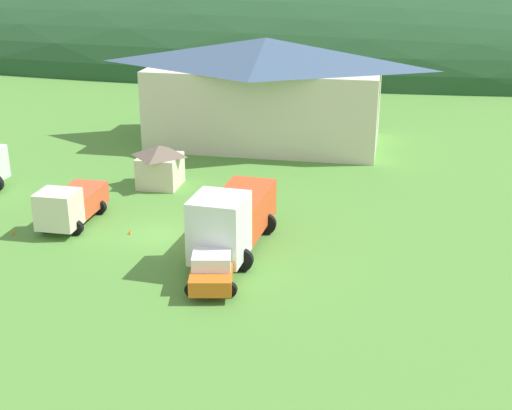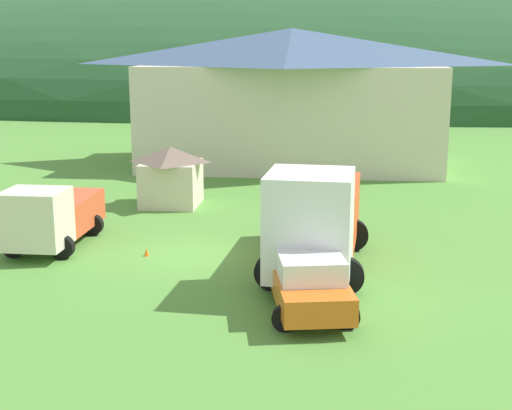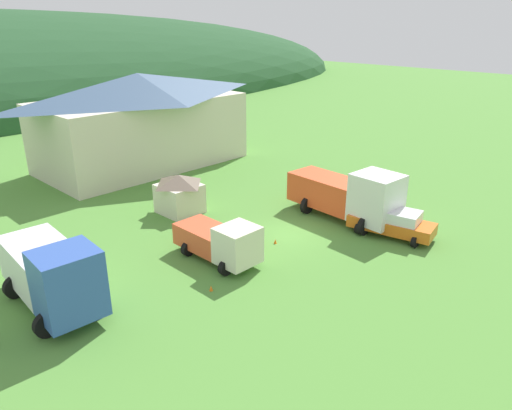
# 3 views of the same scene
# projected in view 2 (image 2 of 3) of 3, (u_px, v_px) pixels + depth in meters

# --- Properties ---
(ground_plane) EXTENTS (200.00, 200.00, 0.00)m
(ground_plane) POSITION_uv_depth(u_px,v_px,m) (196.00, 255.00, 24.52)
(ground_plane) COLOR #518C38
(forested_hill_backdrop) EXTENTS (174.43, 60.00, 26.80)m
(forested_hill_backdrop) POSITION_uv_depth(u_px,v_px,m) (299.00, 99.00, 90.94)
(forested_hill_backdrop) COLOR #234C28
(forested_hill_backdrop) RESTS_ON ground
(depot_building) EXTENTS (17.94, 9.38, 7.82)m
(depot_building) POSITION_uv_depth(u_px,v_px,m) (292.00, 96.00, 41.41)
(depot_building) COLOR beige
(depot_building) RESTS_ON ground
(play_shed_cream) EXTENTS (2.62, 2.73, 2.62)m
(play_shed_cream) POSITION_uv_depth(u_px,v_px,m) (171.00, 175.00, 31.71)
(play_shed_cream) COLOR beige
(play_shed_cream) RESTS_ON ground
(light_truck_cream) EXTENTS (2.51, 5.08, 2.32)m
(light_truck_cream) POSITION_uv_depth(u_px,v_px,m) (51.00, 215.00, 25.18)
(light_truck_cream) COLOR beige
(light_truck_cream) RESTS_ON ground
(heavy_rig_white) EXTENTS (3.49, 7.71, 3.53)m
(heavy_rig_white) POSITION_uv_depth(u_px,v_px,m) (316.00, 217.00, 22.43)
(heavy_rig_white) COLOR white
(heavy_rig_white) RESTS_ON ground
(service_pickup_orange) EXTENTS (2.87, 5.17, 1.66)m
(service_pickup_orange) POSITION_uv_depth(u_px,v_px,m) (307.00, 279.00, 19.50)
(service_pickup_orange) COLOR orange
(service_pickup_orange) RESTS_ON ground
(traffic_cone_mid_row) EXTENTS (0.36, 0.36, 0.53)m
(traffic_cone_mid_row) POSITION_uv_depth(u_px,v_px,m) (147.00, 256.00, 24.44)
(traffic_cone_mid_row) COLOR orange
(traffic_cone_mid_row) RESTS_ON ground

